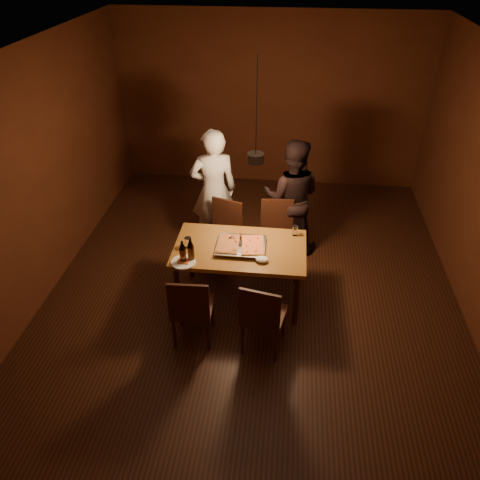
# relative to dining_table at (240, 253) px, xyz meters

# --- Properties ---
(room_shell) EXTENTS (6.00, 6.00, 6.00)m
(room_shell) POSITION_rel_dining_table_xyz_m (0.14, 0.24, 0.72)
(room_shell) COLOR #3B1B10
(room_shell) RESTS_ON ground
(dining_table) EXTENTS (1.50, 0.90, 0.75)m
(dining_table) POSITION_rel_dining_table_xyz_m (0.00, 0.00, 0.00)
(dining_table) COLOR #945E25
(dining_table) RESTS_ON floor
(chair_far_left) EXTENTS (0.53, 0.53, 0.49)m
(chair_far_left) POSITION_rel_dining_table_xyz_m (-0.29, 0.72, -0.14)
(chair_far_left) COLOR #38190F
(chair_far_left) RESTS_ON floor
(chair_far_right) EXTENTS (0.45, 0.45, 0.49)m
(chair_far_right) POSITION_rel_dining_table_xyz_m (0.39, 0.80, -0.14)
(chair_far_right) COLOR #38190F
(chair_far_right) RESTS_ON floor
(chair_near_left) EXTENTS (0.44, 0.44, 0.49)m
(chair_near_left) POSITION_rel_dining_table_xyz_m (-0.42, -0.79, -0.14)
(chair_near_left) COLOR #38190F
(chair_near_left) RESTS_ON floor
(chair_near_right) EXTENTS (0.50, 0.50, 0.49)m
(chair_near_right) POSITION_rel_dining_table_xyz_m (0.32, -0.83, -0.14)
(chair_near_right) COLOR #38190F
(chair_near_right) RESTS_ON floor
(pizza_tray) EXTENTS (0.59, 0.50, 0.05)m
(pizza_tray) POSITION_rel_dining_table_xyz_m (0.01, -0.02, 0.10)
(pizza_tray) COLOR silver
(pizza_tray) RESTS_ON dining_table
(pizza_meat) EXTENTS (0.25, 0.39, 0.02)m
(pizza_meat) POSITION_rel_dining_table_xyz_m (-0.13, -0.02, 0.13)
(pizza_meat) COLOR maroon
(pizza_meat) RESTS_ON pizza_tray
(pizza_cheese) EXTENTS (0.29, 0.42, 0.02)m
(pizza_cheese) POSITION_rel_dining_table_xyz_m (0.15, -0.02, 0.13)
(pizza_cheese) COLOR gold
(pizza_cheese) RESTS_ON pizza_tray
(spatula) EXTENTS (0.11, 0.25, 0.04)m
(spatula) POSITION_rel_dining_table_xyz_m (0.01, 0.01, 0.14)
(spatula) COLOR silver
(spatula) RESTS_ON pizza_tray
(beer_bottle_a) EXTENTS (0.07, 0.07, 0.27)m
(beer_bottle_a) POSITION_rel_dining_table_xyz_m (-0.58, -0.35, 0.21)
(beer_bottle_a) COLOR black
(beer_bottle_a) RESTS_ON dining_table
(beer_bottle_b) EXTENTS (0.07, 0.07, 0.28)m
(beer_bottle_b) POSITION_rel_dining_table_xyz_m (-0.50, -0.30, 0.21)
(beer_bottle_b) COLOR black
(beer_bottle_b) RESTS_ON dining_table
(water_glass_left) EXTENTS (0.08, 0.08, 0.12)m
(water_glass_left) POSITION_rel_dining_table_xyz_m (-0.59, -0.06, 0.14)
(water_glass_left) COLOR silver
(water_glass_left) RESTS_ON dining_table
(water_glass_right) EXTENTS (0.06, 0.06, 0.12)m
(water_glass_right) POSITION_rel_dining_table_xyz_m (0.61, 0.32, 0.14)
(water_glass_right) COLOR silver
(water_glass_right) RESTS_ON dining_table
(plate_slice) EXTENTS (0.27, 0.27, 0.03)m
(plate_slice) POSITION_rel_dining_table_xyz_m (-0.58, -0.36, 0.08)
(plate_slice) COLOR white
(plate_slice) RESTS_ON dining_table
(napkin) EXTENTS (0.14, 0.11, 0.06)m
(napkin) POSITION_rel_dining_table_xyz_m (0.27, -0.24, 0.10)
(napkin) COLOR white
(napkin) RESTS_ON dining_table
(diner_white) EXTENTS (0.71, 0.57, 1.71)m
(diner_white) POSITION_rel_dining_table_xyz_m (-0.48, 1.14, 0.18)
(diner_white) COLOR white
(diner_white) RESTS_ON floor
(diner_dark) EXTENTS (0.82, 0.66, 1.60)m
(diner_dark) POSITION_rel_dining_table_xyz_m (0.56, 1.17, 0.12)
(diner_dark) COLOR black
(diner_dark) RESTS_ON floor
(pendant_lamp) EXTENTS (0.18, 0.18, 1.10)m
(pendant_lamp) POSITION_rel_dining_table_xyz_m (0.14, 0.24, 1.08)
(pendant_lamp) COLOR black
(pendant_lamp) RESTS_ON ceiling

